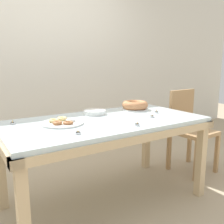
{
  "coord_description": "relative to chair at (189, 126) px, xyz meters",
  "views": [
    {
      "loc": [
        -1.09,
        -1.8,
        1.24
      ],
      "look_at": [
        0.06,
        -0.01,
        0.83
      ],
      "focal_mm": 40.0,
      "sensor_mm": 36.0,
      "label": 1
    }
  ],
  "objects": [
    {
      "name": "tealight_right_edge",
      "position": [
        -1.58,
        -0.38,
        0.25
      ],
      "size": [
        0.04,
        0.04,
        0.04
      ],
      "color": "silver",
      "rests_on": "dining_table"
    },
    {
      "name": "dining_table",
      "position": [
        -1.19,
        -0.09,
        0.15
      ],
      "size": [
        1.74,
        0.91,
        0.77
      ],
      "color": "silver",
      "rests_on": "ground"
    },
    {
      "name": "tealight_left_edge",
      "position": [
        -1.9,
        0.16,
        0.25
      ],
      "size": [
        0.04,
        0.04,
        0.04
      ],
      "color": "silver",
      "rests_on": "dining_table"
    },
    {
      "name": "pastry_platter",
      "position": [
        -1.56,
        -0.04,
        0.26
      ],
      "size": [
        0.34,
        0.34,
        0.04
      ],
      "color": "white",
      "rests_on": "dining_table"
    },
    {
      "name": "plate_stack",
      "position": [
        -1.16,
        0.16,
        0.26
      ],
      "size": [
        0.21,
        0.21,
        0.04
      ],
      "color": "white",
      "rests_on": "dining_table"
    },
    {
      "name": "cake_chocolate_round",
      "position": [
        -0.69,
        0.14,
        0.29
      ],
      "size": [
        0.27,
        0.27,
        0.09
      ],
      "color": "white",
      "rests_on": "dining_table"
    },
    {
      "name": "ground_plane",
      "position": [
        -1.19,
        -0.09,
        -0.52
      ],
      "size": [
        12.0,
        12.0,
        0.0
      ],
      "primitive_type": "plane",
      "color": "tan"
    },
    {
      "name": "tealight_near_cakes",
      "position": [
        -0.8,
        -0.25,
        0.25
      ],
      "size": [
        0.04,
        0.04,
        0.04
      ],
      "color": "silver",
      "rests_on": "dining_table"
    },
    {
      "name": "tealight_near_front",
      "position": [
        -1.09,
        -0.41,
        0.25
      ],
      "size": [
        0.04,
        0.04,
        0.04
      ],
      "color": "silver",
      "rests_on": "dining_table"
    },
    {
      "name": "tealight_centre",
      "position": [
        -0.62,
        -0.11,
        0.25
      ],
      "size": [
        0.04,
        0.04,
        0.04
      ],
      "color": "silver",
      "rests_on": "dining_table"
    },
    {
      "name": "chair",
      "position": [
        0.0,
        0.0,
        0.0
      ],
      "size": [
        0.44,
        0.44,
        0.94
      ],
      "color": "tan",
      "rests_on": "ground"
    },
    {
      "name": "wall_back",
      "position": [
        -1.19,
        1.58,
        0.78
      ],
      "size": [
        8.0,
        0.1,
        2.6
      ],
      "primitive_type": "cube",
      "color": "silver",
      "rests_on": "ground"
    }
  ]
}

